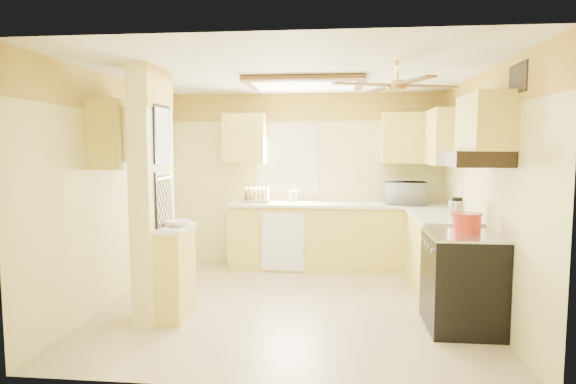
# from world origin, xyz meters

# --- Properties ---
(floor) EXTENTS (4.00, 4.00, 0.00)m
(floor) POSITION_xyz_m (0.00, 0.00, 0.00)
(floor) COLOR tan
(floor) RESTS_ON ground
(ceiling) EXTENTS (4.00, 4.00, 0.00)m
(ceiling) POSITION_xyz_m (0.00, 0.00, 2.50)
(ceiling) COLOR white
(ceiling) RESTS_ON wall_back
(wall_back) EXTENTS (4.00, 0.00, 4.00)m
(wall_back) POSITION_xyz_m (0.00, 1.90, 1.25)
(wall_back) COLOR #E9DD8E
(wall_back) RESTS_ON floor
(wall_front) EXTENTS (4.00, 0.00, 4.00)m
(wall_front) POSITION_xyz_m (0.00, -1.90, 1.25)
(wall_front) COLOR #E9DD8E
(wall_front) RESTS_ON floor
(wall_left) EXTENTS (0.00, 3.80, 3.80)m
(wall_left) POSITION_xyz_m (-2.00, 0.00, 1.25)
(wall_left) COLOR #E9DD8E
(wall_left) RESTS_ON floor
(wall_right) EXTENTS (0.00, 3.80, 3.80)m
(wall_right) POSITION_xyz_m (2.00, 0.00, 1.25)
(wall_right) COLOR #E9DD8E
(wall_right) RESTS_ON floor
(wallpaper_border) EXTENTS (4.00, 0.02, 0.40)m
(wallpaper_border) POSITION_xyz_m (0.00, 1.88, 2.30)
(wallpaper_border) COLOR #FFE04B
(wallpaper_border) RESTS_ON wall_back
(partition_column) EXTENTS (0.20, 0.70, 2.50)m
(partition_column) POSITION_xyz_m (-1.35, -0.55, 1.25)
(partition_column) COLOR #E9DD8E
(partition_column) RESTS_ON floor
(partition_ledge) EXTENTS (0.25, 0.55, 0.90)m
(partition_ledge) POSITION_xyz_m (-1.13, -0.55, 0.45)
(partition_ledge) COLOR #E0CE57
(partition_ledge) RESTS_ON floor
(ledge_top) EXTENTS (0.28, 0.58, 0.04)m
(ledge_top) POSITION_xyz_m (-1.13, -0.55, 0.92)
(ledge_top) COLOR silver
(ledge_top) RESTS_ON partition_ledge
(lower_cabinets_back) EXTENTS (3.00, 0.60, 0.90)m
(lower_cabinets_back) POSITION_xyz_m (0.50, 1.60, 0.45)
(lower_cabinets_back) COLOR #E0CE57
(lower_cabinets_back) RESTS_ON floor
(lower_cabinets_right) EXTENTS (0.60, 1.40, 0.90)m
(lower_cabinets_right) POSITION_xyz_m (1.70, 0.60, 0.45)
(lower_cabinets_right) COLOR #E0CE57
(lower_cabinets_right) RESTS_ON floor
(countertop_back) EXTENTS (3.04, 0.64, 0.04)m
(countertop_back) POSITION_xyz_m (0.50, 1.59, 0.92)
(countertop_back) COLOR silver
(countertop_back) RESTS_ON lower_cabinets_back
(countertop_right) EXTENTS (0.64, 1.44, 0.04)m
(countertop_right) POSITION_xyz_m (1.69, 0.60, 0.92)
(countertop_right) COLOR silver
(countertop_right) RESTS_ON lower_cabinets_right
(dishwasher_panel) EXTENTS (0.58, 0.02, 0.80)m
(dishwasher_panel) POSITION_xyz_m (-0.25, 1.29, 0.43)
(dishwasher_panel) COLOR white
(dishwasher_panel) RESTS_ON lower_cabinets_back
(window) EXTENTS (0.92, 0.02, 1.02)m
(window) POSITION_xyz_m (-0.25, 1.89, 1.55)
(window) COLOR white
(window) RESTS_ON wall_back
(upper_cab_back_left) EXTENTS (0.60, 0.35, 0.70)m
(upper_cab_back_left) POSITION_xyz_m (-0.85, 1.72, 1.85)
(upper_cab_back_left) COLOR #E0CE57
(upper_cab_back_left) RESTS_ON wall_back
(upper_cab_back_right) EXTENTS (0.90, 0.35, 0.70)m
(upper_cab_back_right) POSITION_xyz_m (1.55, 1.72, 1.85)
(upper_cab_back_right) COLOR #E0CE57
(upper_cab_back_right) RESTS_ON wall_back
(upper_cab_right) EXTENTS (0.35, 1.00, 0.70)m
(upper_cab_right) POSITION_xyz_m (1.82, 1.25, 1.85)
(upper_cab_right) COLOR #E0CE57
(upper_cab_right) RESTS_ON wall_right
(upper_cab_left_wall) EXTENTS (0.35, 0.75, 0.70)m
(upper_cab_left_wall) POSITION_xyz_m (-1.82, -0.25, 1.85)
(upper_cab_left_wall) COLOR #E0CE57
(upper_cab_left_wall) RESTS_ON wall_left
(upper_cab_over_stove) EXTENTS (0.35, 0.76, 0.52)m
(upper_cab_over_stove) POSITION_xyz_m (1.82, -0.55, 1.95)
(upper_cab_over_stove) COLOR #E0CE57
(upper_cab_over_stove) RESTS_ON wall_right
(stove) EXTENTS (0.68, 0.77, 0.92)m
(stove) POSITION_xyz_m (1.67, -0.55, 0.46)
(stove) COLOR black
(stove) RESTS_ON floor
(range_hood) EXTENTS (0.50, 0.76, 0.14)m
(range_hood) POSITION_xyz_m (1.74, -0.55, 1.62)
(range_hood) COLOR black
(range_hood) RESTS_ON upper_cab_over_stove
(poster_menu) EXTENTS (0.02, 0.42, 0.57)m
(poster_menu) POSITION_xyz_m (-1.24, -0.55, 1.85)
(poster_menu) COLOR black
(poster_menu) RESTS_ON partition_column
(poster_nashville) EXTENTS (0.02, 0.42, 0.57)m
(poster_nashville) POSITION_xyz_m (-1.24, -0.55, 1.20)
(poster_nashville) COLOR black
(poster_nashville) RESTS_ON partition_column
(ceiling_light_panel) EXTENTS (1.35, 0.95, 0.06)m
(ceiling_light_panel) POSITION_xyz_m (0.10, 0.50, 2.46)
(ceiling_light_panel) COLOR brown
(ceiling_light_panel) RESTS_ON ceiling
(ceiling_fan) EXTENTS (1.15, 1.15, 0.26)m
(ceiling_fan) POSITION_xyz_m (1.00, -0.70, 2.29)
(ceiling_fan) COLOR gold
(ceiling_fan) RESTS_ON ceiling
(vent_grate) EXTENTS (0.02, 0.40, 0.25)m
(vent_grate) POSITION_xyz_m (1.98, -0.90, 2.30)
(vent_grate) COLOR black
(vent_grate) RESTS_ON wall_right
(microwave) EXTENTS (0.55, 0.38, 0.31)m
(microwave) POSITION_xyz_m (1.42, 1.57, 1.09)
(microwave) COLOR white
(microwave) RESTS_ON countertop_back
(bowl) EXTENTS (0.28, 0.28, 0.06)m
(bowl) POSITION_xyz_m (-1.10, -0.55, 0.97)
(bowl) COLOR white
(bowl) RESTS_ON ledge_top
(dutch_oven) EXTENTS (0.28, 0.28, 0.19)m
(dutch_oven) POSITION_xyz_m (1.72, -0.46, 1.01)
(dutch_oven) COLOR #B62B1C
(dutch_oven) RESTS_ON stove
(kettle) EXTENTS (0.17, 0.17, 0.26)m
(kettle) POSITION_xyz_m (1.74, 0.00, 1.06)
(kettle) COLOR silver
(kettle) RESTS_ON countertop_right
(dish_rack) EXTENTS (0.38, 0.29, 0.21)m
(dish_rack) POSITION_xyz_m (-0.66, 1.58, 1.02)
(dish_rack) COLOR tan
(dish_rack) RESTS_ON countertop_back
(utensil_crock) EXTENTS (0.12, 0.12, 0.24)m
(utensil_crock) POSITION_xyz_m (-0.15, 1.73, 1.02)
(utensil_crock) COLOR white
(utensil_crock) RESTS_ON countertop_back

